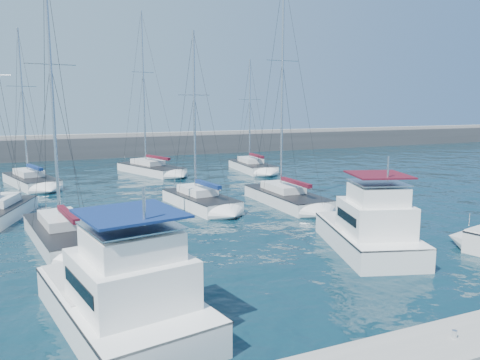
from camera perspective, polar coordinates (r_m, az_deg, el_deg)
name	(u,v)px	position (r m, az deg, el deg)	size (l,w,h in m)	color
ground	(281,254)	(24.82, 5.05, -8.96)	(220.00, 220.00, 0.00)	black
breakwater	(116,149)	(73.82, -14.83, 3.66)	(160.00, 6.00, 4.45)	#424244
dock	(453,347)	(16.70, 24.58, -18.02)	(40.00, 2.20, 0.60)	gray
dock_cleat_centre	(454,334)	(16.51, 24.68, -16.70)	(0.16, 0.16, 0.25)	silver
motor_yacht_port_outer	(128,287)	(18.50, -13.47, -12.53)	(3.15, 7.30, 3.20)	silver
motor_yacht_port_inner	(125,296)	(17.17, -13.88, -13.60)	(5.47, 9.00, 4.69)	white
motor_yacht_stbd_inner	(370,231)	(25.69, 15.58, -6.01)	(5.83, 8.49, 4.69)	white
sailboat_mid_b	(64,233)	(28.33, -20.69, -6.12)	(4.28, 9.22, 15.90)	silver
sailboat_mid_c	(200,200)	(35.72, -4.90, -2.50)	(4.00, 8.18, 13.45)	white
sailboat_mid_d	(286,197)	(36.90, 5.62, -2.08)	(3.19, 9.00, 17.83)	silver
sailboat_back_a	(31,180)	(49.25, -24.14, -0.05)	(5.37, 9.51, 15.14)	white
sailboat_back_b	(150,169)	(54.19, -10.87, 1.38)	(6.17, 10.28, 18.26)	silver
sailboat_back_c	(252,167)	(55.24, 1.47, 1.64)	(3.77, 8.96, 13.31)	white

